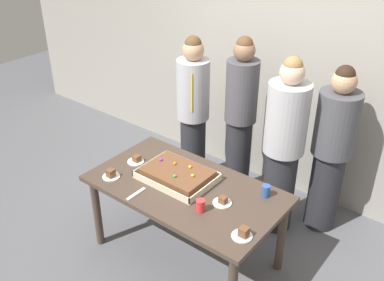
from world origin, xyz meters
The scene contains 15 objects.
ground_plane centered at (0.00, 0.00, 0.00)m, with size 12.00×12.00×0.00m, color #5B5B60.
interior_back_panel centered at (0.00, 1.60, 1.50)m, with size 8.00×0.12×3.00m, color #9E998E.
party_table centered at (0.00, 0.00, 0.66)m, with size 1.62×0.90×0.75m.
sheet_cake centered at (-0.13, 0.04, 0.79)m, with size 0.62×0.45×0.11m.
plated_slice_near_left centered at (-0.58, -0.29, 0.78)m, with size 0.15×0.15×0.08m.
plated_slice_near_right centered at (0.37, 0.00, 0.77)m, with size 0.15×0.15×0.06m.
plated_slice_far_left centered at (0.70, -0.22, 0.78)m, with size 0.15×0.15×0.08m.
plated_slice_far_right centered at (-0.58, 0.02, 0.77)m, with size 0.15×0.15×0.06m.
drink_cup_nearest centered at (0.29, -0.18, 0.80)m, with size 0.07×0.07×0.10m, color red.
drink_cup_middle centered at (0.58, 0.29, 0.80)m, with size 0.07×0.07×0.10m, color #2D5199.
cake_server_utensil centered at (-0.24, -0.33, 0.76)m, with size 0.03×0.20×0.01m, color silver.
person_serving_front centered at (-0.16, 1.06, 0.92)m, with size 0.32×0.32×1.74m.
person_green_shirt_behind centered at (0.42, 0.87, 0.89)m, with size 0.37×0.37×1.72m.
person_striped_tie_right centered at (-0.67, 0.96, 0.87)m, with size 0.34×0.34×1.67m.
person_back_corner centered at (0.76, 1.15, 0.84)m, with size 0.37×0.37×1.64m.
Camera 1 is at (1.87, -2.29, 2.85)m, focal length 41.05 mm.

